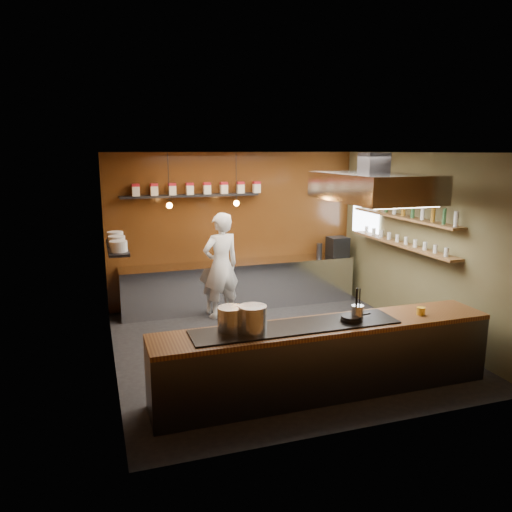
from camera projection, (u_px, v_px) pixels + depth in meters
name	position (u px, v px, depth m)	size (l,w,h in m)	color
floor	(279.00, 346.00, 7.87)	(5.00, 5.00, 0.00)	black
back_wall	(235.00, 229.00, 9.88)	(5.00, 5.00, 0.00)	#3C1D0B
left_wall	(109.00, 265.00, 6.79)	(5.00, 5.00, 0.00)	#3C1D0B
right_wall	(420.00, 244.00, 8.32)	(5.00, 5.00, 0.00)	brown
ceiling	(281.00, 152.00, 7.24)	(5.00, 5.00, 0.00)	silver
window_pane	(366.00, 209.00, 9.80)	(1.00, 1.00, 0.00)	white
prep_counter	(240.00, 284.00, 9.79)	(4.60, 0.65, 0.90)	silver
pass_counter	(325.00, 358.00, 6.28)	(4.40, 0.72, 0.94)	#38383D
tin_shelf	(191.00, 196.00, 9.33)	(2.60, 0.26, 0.04)	black
plate_shelf	(117.00, 247.00, 7.76)	(0.30, 1.40, 0.04)	black
bottle_shelf_upper	(403.00, 217.00, 8.46)	(0.26, 2.80, 0.04)	brown
bottle_shelf_lower	(401.00, 244.00, 8.56)	(0.26, 2.80, 0.04)	brown
extractor_hood	(373.00, 187.00, 7.37)	(1.20, 2.00, 0.72)	#38383D
pendant_left	(169.00, 203.00, 8.57)	(0.10, 0.10, 0.95)	black
pendant_right	(236.00, 200.00, 8.94)	(0.10, 0.10, 0.95)	black
storage_tins	(198.00, 188.00, 9.34)	(2.43, 0.13, 0.22)	beige
plate_stacks	(117.00, 241.00, 7.74)	(0.26, 1.16, 0.16)	silver
bottles	(403.00, 209.00, 8.43)	(0.06, 2.66, 0.24)	silver
wine_glasses	(402.00, 239.00, 8.54)	(0.07, 2.37, 0.13)	silver
stockpot_large	(253.00, 319.00, 5.82)	(0.33, 0.33, 0.32)	silver
stockpot_small	(231.00, 319.00, 5.87)	(0.31, 0.31, 0.29)	silver
utensil_crock	(357.00, 313.00, 6.23)	(0.15, 0.15, 0.20)	silver
frying_pan	(351.00, 318.00, 6.23)	(0.44, 0.27, 0.07)	black
butter_jar	(421.00, 311.00, 6.53)	(0.11, 0.11, 0.10)	gold
espresso_machine	(338.00, 246.00, 10.29)	(0.38, 0.36, 0.38)	black
chef	(221.00, 266.00, 9.08)	(0.71, 0.47, 1.95)	white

